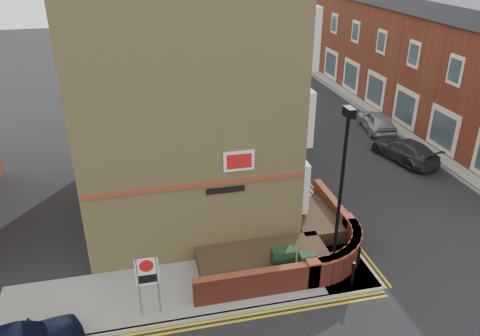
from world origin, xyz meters
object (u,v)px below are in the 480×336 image
object	(u,v)px
utility_cabinet_large	(282,263)
silver_car_near	(276,125)
zone_sign	(147,276)
lamppost	(340,194)

from	to	relation	value
utility_cabinet_large	silver_car_near	xyz separation A→B (m)	(3.90, 13.44, -0.03)
silver_car_near	zone_sign	bearing A→B (deg)	-99.19
lamppost	utility_cabinet_large	bearing A→B (deg)	176.99
utility_cabinet_large	silver_car_near	distance (m)	13.99
lamppost	utility_cabinet_large	world-z (taller)	lamppost
zone_sign	silver_car_near	bearing A→B (deg)	58.88
utility_cabinet_large	zone_sign	bearing A→B (deg)	-170.31
zone_sign	silver_car_near	world-z (taller)	zone_sign
lamppost	silver_car_near	bearing A→B (deg)	81.60
lamppost	zone_sign	world-z (taller)	lamppost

